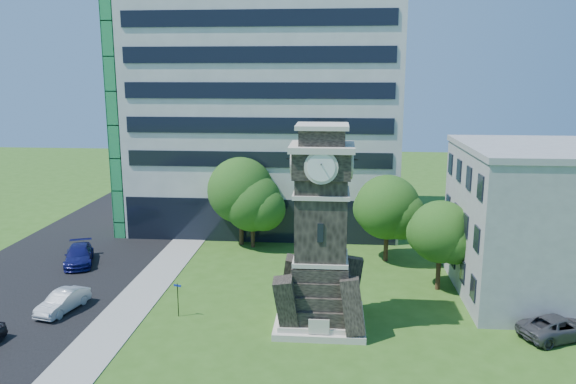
# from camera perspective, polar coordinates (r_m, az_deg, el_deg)

# --- Properties ---
(ground) EXTENTS (160.00, 160.00, 0.00)m
(ground) POSITION_cam_1_polar(r_m,az_deg,el_deg) (33.94, -2.08, -14.40)
(ground) COLOR #305819
(ground) RESTS_ON ground
(sidewalk) EXTENTS (3.00, 70.00, 0.06)m
(sidewalk) POSITION_cam_1_polar(r_m,az_deg,el_deg) (40.49, -14.89, -10.25)
(sidewalk) COLOR gray
(sidewalk) RESTS_ON ground
(street) EXTENTS (14.00, 80.00, 0.02)m
(street) POSITION_cam_1_polar(r_m,az_deg,el_deg) (44.01, -25.51, -9.25)
(street) COLOR black
(street) RESTS_ON ground
(clock_tower) EXTENTS (5.40, 5.40, 12.22)m
(clock_tower) POSITION_cam_1_polar(r_m,az_deg,el_deg) (33.64, 3.36, -4.96)
(clock_tower) COLOR beige
(clock_tower) RESTS_ON ground
(office_tall) EXTENTS (26.20, 15.11, 28.60)m
(office_tall) POSITION_cam_1_polar(r_m,az_deg,el_deg) (56.44, -2.28, 11.13)
(office_tall) COLOR silver
(office_tall) RESTS_ON ground
(office_low) EXTENTS (15.20, 12.20, 10.40)m
(office_low) POSITION_cam_1_polar(r_m,az_deg,el_deg) (42.63, 27.07, -2.74)
(office_low) COLOR #9DA1A3
(office_low) RESTS_ON ground
(car_street_mid) EXTENTS (2.25, 4.23, 1.32)m
(car_street_mid) POSITION_cam_1_polar(r_m,az_deg,el_deg) (39.59, -21.90, -10.27)
(car_street_mid) COLOR #AFB3B8
(car_street_mid) RESTS_ON ground
(car_street_north) EXTENTS (3.70, 5.46, 1.47)m
(car_street_north) POSITION_cam_1_polar(r_m,az_deg,el_deg) (48.38, -20.47, -6.03)
(car_street_north) COLOR #131556
(car_street_north) RESTS_ON ground
(car_east_lot) EXTENTS (5.32, 3.96, 1.34)m
(car_east_lot) POSITION_cam_1_polar(r_m,az_deg,el_deg) (36.93, 25.83, -12.24)
(car_east_lot) COLOR #454549
(car_east_lot) RESTS_ON ground
(park_bench) EXTENTS (1.79, 0.48, 0.93)m
(park_bench) POSITION_cam_1_polar(r_m,az_deg,el_deg) (34.67, 2.62, -12.90)
(park_bench) COLOR black
(park_bench) RESTS_ON ground
(street_sign) EXTENTS (0.52, 0.05, 2.19)m
(street_sign) POSITION_cam_1_polar(r_m,az_deg,el_deg) (36.49, -11.13, -10.32)
(street_sign) COLOR black
(street_sign) RESTS_ON ground
(tree_nw) EXTENTS (6.43, 5.85, 7.90)m
(tree_nw) POSITION_cam_1_polar(r_m,az_deg,el_deg) (49.54, -4.74, -0.05)
(tree_nw) COLOR #332114
(tree_nw) RESTS_ON ground
(tree_nc) EXTENTS (5.66, 5.14, 6.64)m
(tree_nc) POSITION_cam_1_polar(r_m,az_deg,el_deg) (48.95, -3.56, -1.21)
(tree_nc) COLOR #332114
(tree_nc) RESTS_ON ground
(tree_ne) EXTENTS (5.74, 5.22, 7.14)m
(tree_ne) POSITION_cam_1_polar(r_m,az_deg,el_deg) (45.80, 10.15, -1.75)
(tree_ne) COLOR #332114
(tree_ne) RESTS_ON ground
(tree_east) EXTENTS (4.83, 4.39, 6.45)m
(tree_east) POSITION_cam_1_polar(r_m,az_deg,el_deg) (40.63, 15.31, -4.15)
(tree_east) COLOR #332114
(tree_east) RESTS_ON ground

